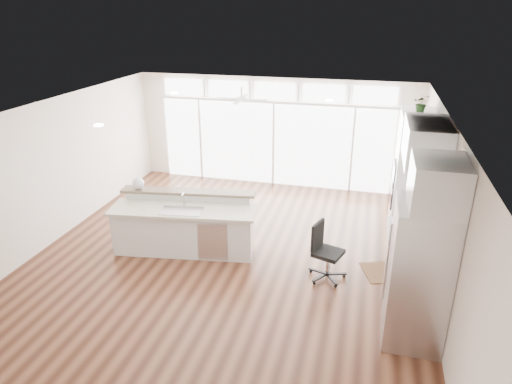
# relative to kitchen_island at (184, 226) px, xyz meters

# --- Properties ---
(floor) EXTENTS (7.00, 8.00, 0.02)m
(floor) POSITION_rel_kitchen_island_xyz_m (0.85, -0.09, -0.54)
(floor) COLOR #3C1D12
(floor) RESTS_ON ground
(ceiling) EXTENTS (7.00, 8.00, 0.02)m
(ceiling) POSITION_rel_kitchen_island_xyz_m (0.85, -0.09, 2.17)
(ceiling) COLOR white
(ceiling) RESTS_ON wall_back
(wall_back) EXTENTS (7.00, 0.04, 2.70)m
(wall_back) POSITION_rel_kitchen_island_xyz_m (0.85, 3.91, 0.82)
(wall_back) COLOR silver
(wall_back) RESTS_ON floor
(wall_front) EXTENTS (7.00, 0.04, 2.70)m
(wall_front) POSITION_rel_kitchen_island_xyz_m (0.85, -4.09, 0.82)
(wall_front) COLOR silver
(wall_front) RESTS_ON floor
(wall_left) EXTENTS (0.04, 8.00, 2.70)m
(wall_left) POSITION_rel_kitchen_island_xyz_m (-2.65, -0.09, 0.82)
(wall_left) COLOR silver
(wall_left) RESTS_ON floor
(wall_right) EXTENTS (0.04, 8.00, 2.70)m
(wall_right) POSITION_rel_kitchen_island_xyz_m (4.35, -0.09, 0.82)
(wall_right) COLOR silver
(wall_right) RESTS_ON floor
(glass_wall) EXTENTS (5.80, 0.06, 2.08)m
(glass_wall) POSITION_rel_kitchen_island_xyz_m (0.85, 3.85, 0.52)
(glass_wall) COLOR white
(glass_wall) RESTS_ON wall_back
(transom_row) EXTENTS (5.90, 0.06, 0.40)m
(transom_row) POSITION_rel_kitchen_island_xyz_m (0.85, 3.85, 1.85)
(transom_row) COLOR white
(transom_row) RESTS_ON wall_back
(desk_window) EXTENTS (0.04, 0.85, 0.85)m
(desk_window) POSITION_rel_kitchen_island_xyz_m (4.31, 0.21, 1.02)
(desk_window) COLOR white
(desk_window) RESTS_ON wall_right
(ceiling_fan) EXTENTS (1.16, 1.16, 0.32)m
(ceiling_fan) POSITION_rel_kitchen_island_xyz_m (0.35, 2.71, 1.95)
(ceiling_fan) COLOR silver
(ceiling_fan) RESTS_ON ceiling
(recessed_lights) EXTENTS (3.40, 3.00, 0.02)m
(recessed_lights) POSITION_rel_kitchen_island_xyz_m (0.85, 0.11, 2.15)
(recessed_lights) COLOR white
(recessed_lights) RESTS_ON ceiling
(oven_cabinet) EXTENTS (0.64, 1.20, 2.50)m
(oven_cabinet) POSITION_rel_kitchen_island_xyz_m (4.02, 1.71, 0.72)
(oven_cabinet) COLOR silver
(oven_cabinet) RESTS_ON floor
(desk_nook) EXTENTS (0.72, 1.30, 0.76)m
(desk_nook) POSITION_rel_kitchen_island_xyz_m (3.98, 0.21, -0.15)
(desk_nook) COLOR silver
(desk_nook) RESTS_ON floor
(upper_cabinets) EXTENTS (0.64, 1.30, 0.64)m
(upper_cabinets) POSITION_rel_kitchen_island_xyz_m (4.02, 0.21, 1.82)
(upper_cabinets) COLOR silver
(upper_cabinets) RESTS_ON wall_right
(refrigerator) EXTENTS (0.76, 0.90, 2.00)m
(refrigerator) POSITION_rel_kitchen_island_xyz_m (3.96, -1.44, 0.47)
(refrigerator) COLOR #BABBC0
(refrigerator) RESTS_ON floor
(fridge_cabinet) EXTENTS (0.64, 0.90, 0.60)m
(fridge_cabinet) POSITION_rel_kitchen_island_xyz_m (4.02, -1.44, 1.77)
(fridge_cabinet) COLOR silver
(fridge_cabinet) RESTS_ON wall_right
(framed_photos) EXTENTS (0.06, 0.22, 0.80)m
(framed_photos) POSITION_rel_kitchen_island_xyz_m (4.31, 0.83, 0.87)
(framed_photos) COLOR black
(framed_photos) RESTS_ON wall_right
(kitchen_island) EXTENTS (2.78, 1.38, 1.06)m
(kitchen_island) POSITION_rel_kitchen_island_xyz_m (0.00, 0.00, 0.00)
(kitchen_island) COLOR silver
(kitchen_island) RESTS_ON floor
(rug) EXTENTS (1.10, 0.94, 0.01)m
(rug) POSITION_rel_kitchen_island_xyz_m (3.75, 0.19, -0.52)
(rug) COLOR #341E10
(rug) RESTS_ON floor
(office_chair) EXTENTS (0.64, 0.61, 0.99)m
(office_chair) POSITION_rel_kitchen_island_xyz_m (2.68, -0.27, -0.04)
(office_chair) COLOR black
(office_chair) RESTS_ON floor
(fishbowl) EXTENTS (0.28, 0.28, 0.23)m
(fishbowl) POSITION_rel_kitchen_island_xyz_m (-1.00, 0.26, 0.64)
(fishbowl) COLOR silver
(fishbowl) RESTS_ON kitchen_island
(monitor) EXTENTS (0.14, 0.47, 0.38)m
(monitor) POSITION_rel_kitchen_island_xyz_m (3.90, 0.21, 0.42)
(monitor) COLOR black
(monitor) RESTS_ON desk_nook
(keyboard) EXTENTS (0.17, 0.36, 0.02)m
(keyboard) POSITION_rel_kitchen_island_xyz_m (3.73, 0.21, 0.24)
(keyboard) COLOR white
(keyboard) RESTS_ON desk_nook
(potted_plant) EXTENTS (0.33, 0.36, 0.25)m
(potted_plant) POSITION_rel_kitchen_island_xyz_m (4.02, 1.71, 2.10)
(potted_plant) COLOR #2F5C27
(potted_plant) RESTS_ON oven_cabinet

